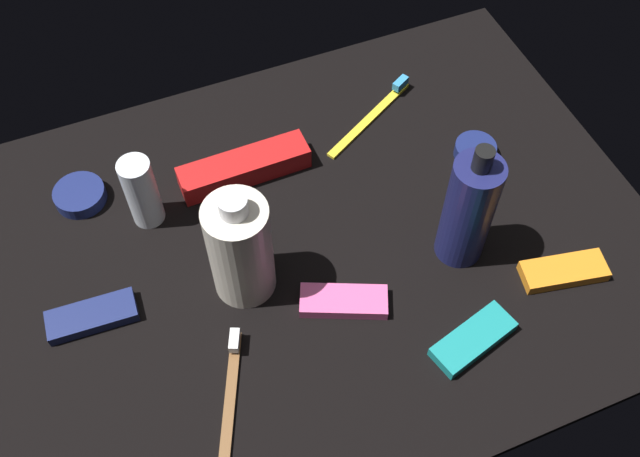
{
  "coord_description": "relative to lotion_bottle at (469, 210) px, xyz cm",
  "views": [
    {
      "loc": [
        -19.11,
        -46.77,
        76.72
      ],
      "look_at": [
        0.0,
        0.0,
        3.0
      ],
      "focal_mm": 40.72,
      "sensor_mm": 36.0,
      "label": 1
    }
  ],
  "objects": [
    {
      "name": "snack_bar_orange",
      "position": [
        10.09,
        -8.23,
        -7.48
      ],
      "size": [
        10.98,
        5.96,
        1.5
      ],
      "primitive_type": "cube",
      "rotation": [
        0.0,
        0.0,
        -0.2
      ],
      "color": "orange",
      "rests_on": "ground_plane"
    },
    {
      "name": "lotion_bottle",
      "position": [
        0.0,
        0.0,
        0.0
      ],
      "size": [
        5.92,
        5.92,
        18.82
      ],
      "color": "navy",
      "rests_on": "ground_plane"
    },
    {
      "name": "deodorant_stick",
      "position": [
        -34.66,
        19.5,
        -2.99
      ],
      "size": [
        4.05,
        4.05,
        10.48
      ],
      "primitive_type": "cylinder",
      "color": "silver",
      "rests_on": "ground_plane"
    },
    {
      "name": "snack_bar_pink",
      "position": [
        -16.46,
        -1.88,
        -7.48
      ],
      "size": [
        11.13,
        7.85,
        1.5
      ],
      "primitive_type": "cube",
      "rotation": [
        0.0,
        0.0,
        -0.42
      ],
      "color": "#E55999",
      "rests_on": "ground_plane"
    },
    {
      "name": "bodywash_bottle",
      "position": [
        -26.3,
        5.46,
        -0.69
      ],
      "size": [
        7.44,
        7.44,
        16.83
      ],
      "color": "silver",
      "rests_on": "ground_plane"
    },
    {
      "name": "ground_plane",
      "position": [
        -15.68,
        7.46,
        -8.83
      ],
      "size": [
        84.0,
        64.0,
        1.2
      ],
      "primitive_type": "cube",
      "color": "black"
    },
    {
      "name": "toothpaste_box_red",
      "position": [
        -20.92,
        21.35,
        -6.63
      ],
      "size": [
        17.65,
        4.6,
        3.2
      ],
      "primitive_type": "cube",
      "rotation": [
        0.0,
        0.0,
        0.01
      ],
      "color": "red",
      "rests_on": "ground_plane"
    },
    {
      "name": "snack_bar_navy",
      "position": [
        -44.62,
        7.66,
        -7.48
      ],
      "size": [
        10.61,
        4.58,
        1.5
      ],
      "primitive_type": "cube",
      "rotation": [
        0.0,
        0.0,
        -0.06
      ],
      "color": "navy",
      "rests_on": "ground_plane"
    },
    {
      "name": "cream_tin_right",
      "position": [
        -42.27,
        25.57,
        -7.31
      ],
      "size": [
        6.68,
        6.68,
        1.85
      ],
      "primitive_type": "cylinder",
      "color": "navy",
      "rests_on": "ground_plane"
    },
    {
      "name": "toothbrush_yellow",
      "position": [
        -0.26,
        24.68,
        -7.62
      ],
      "size": [
        16.31,
        9.8,
        2.1
      ],
      "color": "yellow",
      "rests_on": "ground_plane"
    },
    {
      "name": "toothbrush_brown",
      "position": [
        -32.71,
        -8.04,
        -7.62
      ],
      "size": [
        8.31,
        16.97,
        2.1
      ],
      "color": "brown",
      "rests_on": "ground_plane"
    },
    {
      "name": "cream_tin_left",
      "position": [
        9.41,
        12.73,
        -7.25
      ],
      "size": [
        5.64,
        5.64,
        1.96
      ],
      "primitive_type": "cylinder",
      "color": "navy",
      "rests_on": "ground_plane"
    },
    {
      "name": "snack_bar_teal",
      "position": [
        -4.62,
        -12.08,
        -7.48
      ],
      "size": [
        11.08,
        6.57,
        1.5
      ],
      "primitive_type": "cube",
      "rotation": [
        0.0,
        0.0,
        0.26
      ],
      "color": "teal",
      "rests_on": "ground_plane"
    }
  ]
}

